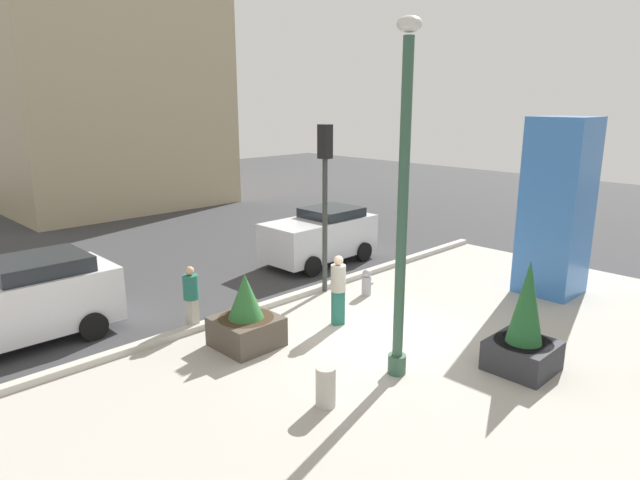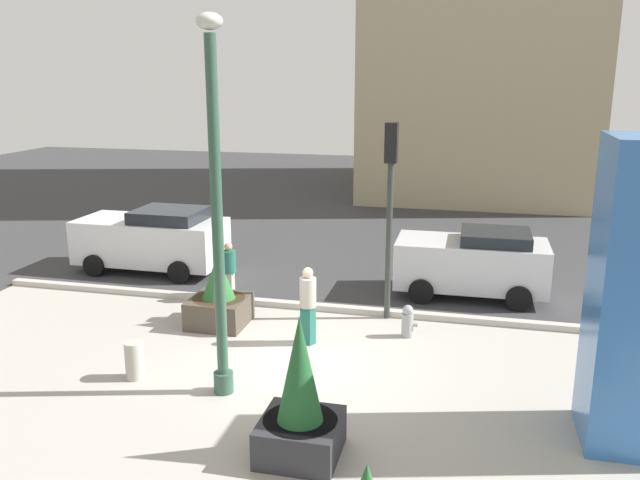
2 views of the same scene
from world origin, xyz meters
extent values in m
plane|color=#38383A|center=(0.00, 4.00, 0.00)|extent=(60.00, 60.00, 0.00)
cube|color=#ADA89E|center=(0.00, -2.00, 0.00)|extent=(18.00, 10.00, 0.02)
cube|color=#B7B2A8|center=(0.00, 3.12, 0.08)|extent=(18.00, 0.24, 0.16)
cylinder|color=#335642|center=(-1.00, -1.47, 0.20)|extent=(0.36, 0.36, 0.40)
cylinder|color=#335642|center=(-1.00, -1.47, 3.18)|extent=(0.20, 0.20, 6.35)
ellipsoid|color=silver|center=(-1.00, -1.47, 6.53)|extent=(0.44, 0.44, 0.28)
cube|color=#2D2D33|center=(0.92, -3.13, 0.31)|extent=(1.21, 1.21, 0.61)
cylinder|color=#382819|center=(0.92, -3.13, 0.59)|extent=(1.15, 1.15, 0.04)
cone|color=#235B2D|center=(0.92, -3.13, 1.46)|extent=(0.71, 0.71, 1.69)
cube|color=#4C4238|center=(-2.34, 1.65, 0.33)|extent=(1.29, 1.29, 0.66)
cylinder|color=#382819|center=(-2.34, 1.65, 0.64)|extent=(1.23, 1.23, 0.04)
cone|color=#2D6B33|center=(-2.34, 1.65, 1.16)|extent=(0.78, 0.78, 1.00)
cylinder|color=#99999E|center=(2.01, 1.94, 0.28)|extent=(0.26, 0.26, 0.55)
sphere|color=#99999E|center=(2.01, 1.94, 0.63)|extent=(0.24, 0.24, 0.24)
cylinder|color=#99999E|center=(2.18, 1.94, 0.30)|extent=(0.12, 0.10, 0.10)
cylinder|color=#B2ADA3|center=(-2.86, -1.34, 0.38)|extent=(0.36, 0.36, 0.75)
cylinder|color=#333833|center=(1.42, 2.98, 1.88)|extent=(0.14, 0.14, 3.75)
cube|color=black|center=(1.42, 2.98, 4.20)|extent=(0.28, 0.32, 0.90)
sphere|color=yellow|center=(1.42, 3.15, 3.93)|extent=(0.18, 0.18, 0.18)
cube|color=silver|center=(3.31, 5.14, 0.88)|extent=(3.88, 1.81, 1.21)
cube|color=#1E2328|center=(3.89, 5.14, 1.63)|extent=(1.75, 1.58, 0.31)
cylinder|color=black|center=(2.12, 4.24, 0.32)|extent=(0.64, 0.22, 0.64)
cylinder|color=black|center=(2.11, 6.03, 0.32)|extent=(0.64, 0.22, 0.64)
cylinder|color=black|center=(4.52, 4.25, 0.32)|extent=(0.64, 0.22, 0.64)
cylinder|color=black|center=(4.51, 6.04, 0.32)|extent=(0.64, 0.22, 0.64)
cube|color=silver|center=(-5.94, 5.30, 0.90)|extent=(4.33, 1.94, 1.26)
cube|color=#1E2328|center=(-5.29, 5.29, 1.71)|extent=(1.96, 1.69, 0.35)
cylinder|color=black|center=(-7.29, 4.37, 0.32)|extent=(0.64, 0.23, 0.64)
cylinder|color=black|center=(-7.26, 6.26, 0.32)|extent=(0.64, 0.23, 0.64)
cylinder|color=black|center=(-4.61, 4.34, 0.32)|extent=(0.64, 0.23, 0.64)
cylinder|color=black|center=(-4.59, 6.23, 0.32)|extent=(0.64, 0.23, 0.64)
cube|color=#236656|center=(-0.04, 1.06, 0.43)|extent=(0.34, 0.30, 0.86)
cylinder|color=#B2AD9E|center=(-0.04, 1.06, 1.18)|extent=(0.48, 0.48, 0.64)
sphere|color=beige|center=(-0.04, 1.06, 1.61)|extent=(0.23, 0.23, 0.23)
cube|color=#B2AD9E|center=(-2.70, 3.27, 0.38)|extent=(0.22, 0.29, 0.77)
cylinder|color=#236656|center=(-2.70, 3.27, 1.06)|extent=(0.38, 0.38, 0.58)
sphere|color=tan|center=(-2.70, 3.27, 1.45)|extent=(0.21, 0.21, 0.21)
camera|label=1|loc=(-9.12, -7.59, 5.29)|focal=31.20mm
camera|label=2|loc=(3.30, -11.78, 5.74)|focal=36.78mm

